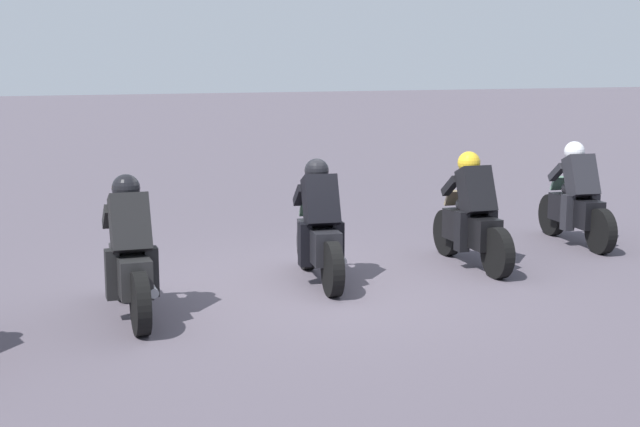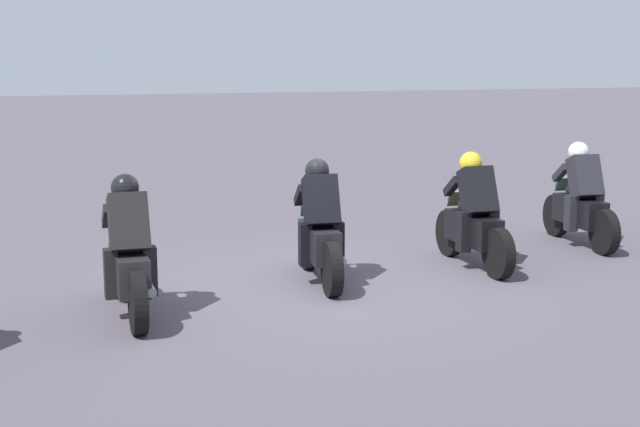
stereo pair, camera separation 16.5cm
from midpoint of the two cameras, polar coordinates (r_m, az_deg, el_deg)
name	(u,v)px [view 2 (the right image)]	position (r m, az deg, el deg)	size (l,w,h in m)	color
ground_plane	(319,286)	(10.86, 0.40, -4.62)	(120.00, 120.00, 0.00)	#4F4852
rider_lane_a	(580,203)	(13.69, 16.53, 0.65)	(2.04, 0.59, 1.51)	black
rider_lane_b	(474,220)	(11.92, 10.12, -0.41)	(2.04, 0.55, 1.51)	black
rider_lane_c	(319,232)	(10.93, 0.40, -1.18)	(2.04, 0.60, 1.51)	black
rider_lane_d	(129,258)	(9.69, -11.55, -2.81)	(2.04, 0.55, 1.51)	black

